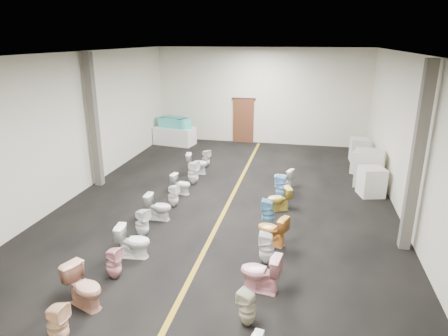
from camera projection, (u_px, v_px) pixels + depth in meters
The scene contains 36 objects.
floor at pixel (227, 207), 12.15m from camera, with size 16.00×16.00×0.00m, color black.
ceiling at pixel (227, 54), 10.75m from camera, with size 16.00×16.00×0.00m, color black.
wall_back at pixel (261, 96), 18.89m from camera, with size 10.00×10.00×0.00m, color beige.
wall_front at pixel (68, 315), 4.02m from camera, with size 10.00×10.00×0.00m, color beige.
wall_left at pixel (70, 127), 12.44m from camera, with size 16.00×16.00×0.00m, color beige.
wall_right at pixel (413, 144), 10.47m from camera, with size 16.00×16.00×0.00m, color beige.
aisle_stripe at pixel (227, 207), 12.15m from camera, with size 0.12×15.60×0.01m, color olive.
back_door at pixel (243, 121), 19.36m from camera, with size 1.00×0.10×2.10m, color #562D19.
door_frame at pixel (244, 99), 19.04m from camera, with size 1.15×0.08×0.10m, color #331C11.
column_left at pixel (94, 121), 13.32m from camera, with size 0.25×0.25×4.50m, color #59544C.
column_right at pixel (417, 160), 9.12m from camera, with size 0.25×0.25×4.50m, color #59544C.
display_table at pixel (175, 136), 19.16m from camera, with size 1.88×0.94×0.84m, color white.
bathtub at pixel (174, 122), 18.96m from camera, with size 1.80×1.05×0.55m.
appliance_crate_a at pixel (371, 182), 12.92m from camera, with size 0.73×0.73×0.94m, color silver.
appliance_crate_b at pixel (368, 168), 13.82m from camera, with size 0.89×0.89×1.22m, color beige.
appliance_crate_c at pixel (363, 162), 15.08m from camera, with size 0.73×0.73×0.83m, color silver.
appliance_crate_d at pixel (359, 150), 16.51m from camera, with size 0.67×0.67×0.96m, color silver.
toilet_left_1 at pixel (58, 324), 6.63m from camera, with size 0.34×0.35×0.76m, color #FBC799.
toilet_left_2 at pixel (84, 287), 7.56m from camera, with size 0.47×0.82×0.84m, color tan.
toilet_left_3 at pixel (114, 263), 8.47m from camera, with size 0.32×0.33×0.71m, color #E3A1A6.
toilet_left_4 at pixel (133, 241), 9.28m from camera, with size 0.44×0.78×0.79m, color white.
toilet_left_5 at pixel (142, 223), 10.24m from camera, with size 0.35×0.35×0.77m, color white.
toilet_left_6 at pixel (159, 207), 11.22m from camera, with size 0.42×0.74×0.75m, color silver.
toilet_left_7 at pixel (173, 196), 12.09m from camera, with size 0.32×0.32×0.70m, color white.
toilet_left_8 at pixel (181, 184), 13.08m from camera, with size 0.37×0.65×0.67m, color white.
toilet_left_9 at pixel (193, 173), 13.93m from camera, with size 0.38×0.38×0.84m, color white.
toilet_left_10 at pixel (197, 164), 14.99m from camera, with size 0.45×0.78×0.80m, color silver.
toilet_left_11 at pixel (206, 158), 15.81m from camera, with size 0.32×0.32×0.70m, color silver.
toilet_right_2 at pixel (247, 308), 7.07m from camera, with size 0.31×0.32×0.69m, color beige.
toilet_right_3 at pixel (260, 272), 8.02m from camera, with size 0.47×0.82×0.84m, color #F6A8B0.
toilet_right_4 at pixel (267, 248), 9.02m from camera, with size 0.34×0.35×0.76m, color white.
toilet_right_5 at pixel (272, 230), 9.85m from camera, with size 0.44×0.77×0.79m, color orange.
toilet_right_6 at pixel (268, 213), 10.81m from camera, with size 0.35×0.36×0.78m, color #68ABCF.
toilet_right_7 at pixel (279, 199), 11.81m from camera, with size 0.40×0.71×0.72m, color gold.
toilet_right_8 at pixel (281, 187), 12.61m from camera, with size 0.37×0.37×0.81m, color #83B9F6.
toilet_right_9 at pixel (283, 178), 13.61m from camera, with size 0.39×0.69×0.70m, color white.
Camera 1 is at (2.24, -10.95, 4.92)m, focal length 32.00 mm.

